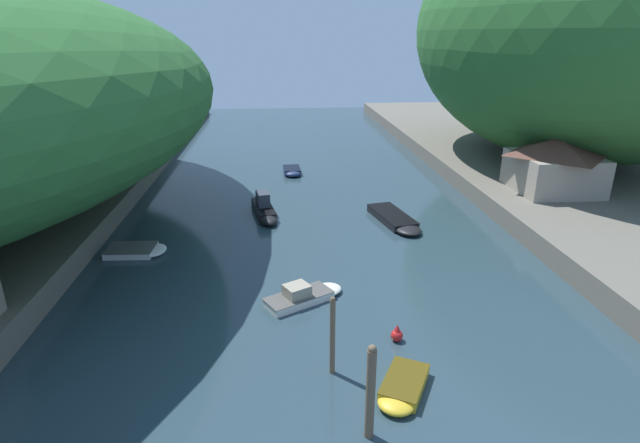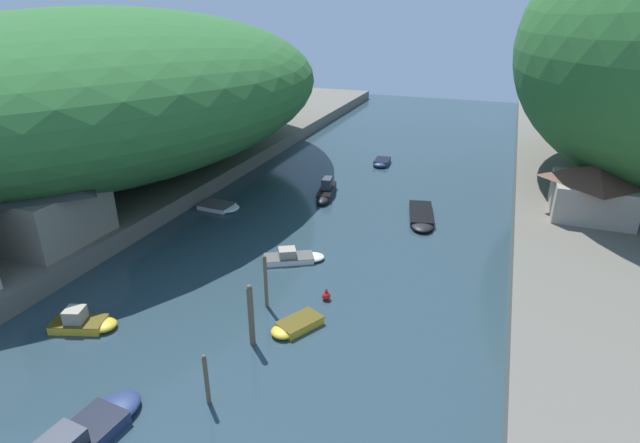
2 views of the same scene
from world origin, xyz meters
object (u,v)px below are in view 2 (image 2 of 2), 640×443
at_px(boat_cabin_cruiser, 295,326).
at_px(channel_buoy_near, 326,295).
at_px(boat_navy_launch, 382,163).
at_px(boathouse_shed, 40,205).
at_px(boat_yellow_tender, 294,257).
at_px(boat_moored_right, 78,440).
at_px(boat_small_dinghy, 221,207).
at_px(boat_near_quay, 326,192).
at_px(boat_mid_channel, 421,217).
at_px(right_bank_cottage, 594,189).
at_px(boat_red_skiff, 84,323).

xyz_separation_m(boat_cabin_cruiser, channel_buoy_near, (0.63, 3.53, 0.08)).
height_order(boat_navy_launch, channel_buoy_near, channel_buoy_near).
distance_m(boathouse_shed, boat_cabin_cruiser, 20.59).
bearing_deg(boat_yellow_tender, boat_navy_launch, 150.47).
bearing_deg(boat_moored_right, boat_small_dinghy, 112.95).
distance_m(boat_near_quay, boat_small_dinghy, 9.93).
xyz_separation_m(boat_near_quay, boat_mid_channel, (9.53, -2.47, -0.24)).
bearing_deg(boat_navy_launch, boat_yellow_tender, 86.59).
height_order(boat_moored_right, boat_cabin_cruiser, boat_moored_right).
relative_size(boat_small_dinghy, boat_mid_channel, 0.57).
height_order(boathouse_shed, right_bank_cottage, boathouse_shed).
xyz_separation_m(boat_moored_right, channel_buoy_near, (5.81, 14.19, -0.08)).
relative_size(boat_red_skiff, boat_yellow_tender, 0.87).
bearing_deg(boathouse_shed, boat_small_dinghy, 60.87).
xyz_separation_m(boathouse_shed, right_bank_cottage, (36.95, 18.40, -0.38)).
height_order(boat_navy_launch, boat_cabin_cruiser, boat_navy_launch).
distance_m(boat_near_quay, boat_red_skiff, 25.20).
relative_size(boat_cabin_cruiser, channel_buoy_near, 4.20).
distance_m(boat_small_dinghy, channel_buoy_near, 17.63).
xyz_separation_m(boat_navy_launch, boat_moored_right, (-2.18, -42.96, 0.10)).
height_order(boat_near_quay, boat_red_skiff, boat_near_quay).
bearing_deg(boat_red_skiff, boat_navy_launch, 149.04).
relative_size(boat_navy_launch, channel_buoy_near, 4.07).
xyz_separation_m(boathouse_shed, boat_small_dinghy, (6.84, 12.27, -3.79)).
bearing_deg(boat_mid_channel, boat_near_quay, -26.57).
height_order(boat_mid_channel, channel_buoy_near, channel_buoy_near).
bearing_deg(boat_mid_channel, channel_buoy_near, 64.82).
bearing_deg(right_bank_cottage, boat_navy_launch, 149.15).
bearing_deg(boat_cabin_cruiser, boathouse_shed, 22.52).
bearing_deg(boat_cabin_cruiser, right_bank_cottage, -101.05).
height_order(boat_yellow_tender, boat_mid_channel, boat_yellow_tender).
bearing_deg(right_bank_cottage, boat_small_dinghy, -168.49).
bearing_deg(boat_cabin_cruiser, boat_yellow_tender, -38.46).
relative_size(right_bank_cottage, boat_small_dinghy, 1.70).
height_order(boat_yellow_tender, boat_cabin_cruiser, boat_yellow_tender).
height_order(boathouse_shed, channel_buoy_near, boathouse_shed).
height_order(boat_small_dinghy, boat_mid_channel, boat_mid_channel).
distance_m(boat_small_dinghy, boat_cabin_cruiser, 19.55).
bearing_deg(boat_yellow_tender, boat_moored_right, -35.14).
height_order(boat_near_quay, boat_navy_launch, boat_near_quay).
relative_size(boat_red_skiff, boat_navy_launch, 1.18).
bearing_deg(boat_yellow_tender, boat_cabin_cruiser, -5.84).
distance_m(boat_near_quay, boat_moored_right, 31.15).
bearing_deg(boathouse_shed, boat_mid_channel, 33.43).
bearing_deg(boat_near_quay, boat_mid_channel, 155.25).
distance_m(boat_small_dinghy, boat_mid_channel, 17.70).
bearing_deg(boat_small_dinghy, boat_red_skiff, 9.52).
xyz_separation_m(boat_near_quay, boat_moored_right, (0.33, -31.14, -0.11)).
bearing_deg(boat_yellow_tender, boat_mid_channel, 116.32).
height_order(boat_near_quay, channel_buoy_near, boat_near_quay).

